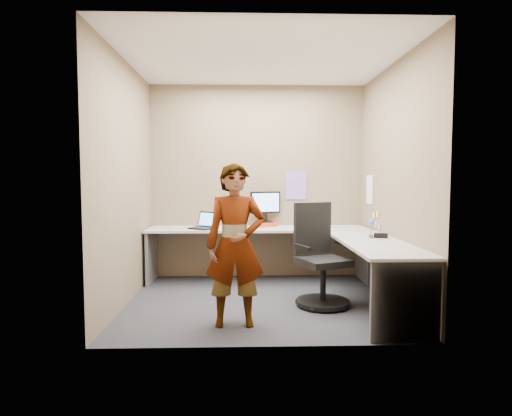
{
  "coord_description": "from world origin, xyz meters",
  "views": [
    {
      "loc": [
        -0.2,
        -4.76,
        1.4
      ],
      "look_at": [
        -0.05,
        0.25,
        1.05
      ],
      "focal_mm": 30.0,
      "sensor_mm": 36.0,
      "label": 1
    }
  ],
  "objects_px": {
    "monitor": "(265,204)",
    "person": "(235,245)",
    "office_chair": "(320,264)",
    "desk": "(296,245)"
  },
  "relations": [
    {
      "from": "monitor",
      "to": "office_chair",
      "type": "bearing_deg",
      "value": -90.39
    },
    {
      "from": "monitor",
      "to": "office_chair",
      "type": "distance_m",
      "value": 1.51
    },
    {
      "from": "desk",
      "to": "office_chair",
      "type": "height_order",
      "value": "office_chair"
    },
    {
      "from": "desk",
      "to": "monitor",
      "type": "relative_size",
      "value": 6.96
    },
    {
      "from": "desk",
      "to": "monitor",
      "type": "height_order",
      "value": "monitor"
    },
    {
      "from": "monitor",
      "to": "person",
      "type": "distance_m",
      "value": 1.98
    },
    {
      "from": "office_chair",
      "to": "person",
      "type": "distance_m",
      "value": 1.16
    },
    {
      "from": "monitor",
      "to": "person",
      "type": "height_order",
      "value": "person"
    },
    {
      "from": "desk",
      "to": "person",
      "type": "height_order",
      "value": "person"
    },
    {
      "from": "desk",
      "to": "office_chair",
      "type": "relative_size",
      "value": 2.7
    }
  ]
}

